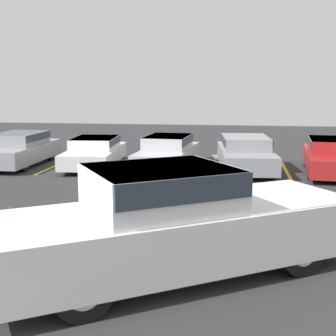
{
  "coord_description": "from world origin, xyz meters",
  "views": [
    {
      "loc": [
        2.03,
        -7.75,
        3.15
      ],
      "look_at": [
        0.23,
        4.28,
        1.0
      ],
      "focal_mm": 50.0,
      "sensor_mm": 36.0,
      "label": 1
    }
  ],
  "objects_px": {
    "parked_sedan_b": "(95,151)",
    "wheel_stop_curb": "(234,157)",
    "pickup_truck": "(178,221)",
    "parked_sedan_a": "(20,148)",
    "parked_sedan_c": "(168,151)",
    "parked_sedan_d": "(245,152)",
    "traffic_cone": "(11,220)",
    "parked_sedan_e": "(333,155)"
  },
  "relations": [
    {
      "from": "parked_sedan_c",
      "to": "parked_sedan_d",
      "type": "relative_size",
      "value": 0.97
    },
    {
      "from": "parked_sedan_b",
      "to": "parked_sedan_c",
      "type": "relative_size",
      "value": 0.96
    },
    {
      "from": "pickup_truck",
      "to": "traffic_cone",
      "type": "relative_size",
      "value": 10.43
    },
    {
      "from": "pickup_truck",
      "to": "parked_sedan_d",
      "type": "bearing_deg",
      "value": 49.89
    },
    {
      "from": "parked_sedan_c",
      "to": "parked_sedan_d",
      "type": "xyz_separation_m",
      "value": [
        2.97,
        -0.12,
        0.01
      ]
    },
    {
      "from": "pickup_truck",
      "to": "parked_sedan_c",
      "type": "relative_size",
      "value": 1.34
    },
    {
      "from": "parked_sedan_b",
      "to": "traffic_cone",
      "type": "bearing_deg",
      "value": 0.33
    },
    {
      "from": "pickup_truck",
      "to": "wheel_stop_curb",
      "type": "bearing_deg",
      "value": 53.23
    },
    {
      "from": "pickup_truck",
      "to": "parked_sedan_d",
      "type": "relative_size",
      "value": 1.31
    },
    {
      "from": "parked_sedan_a",
      "to": "traffic_cone",
      "type": "xyz_separation_m",
      "value": [
        3.8,
        -8.3,
        -0.4
      ]
    },
    {
      "from": "pickup_truck",
      "to": "parked_sedan_b",
      "type": "distance_m",
      "value": 11.08
    },
    {
      "from": "parked_sedan_e",
      "to": "wheel_stop_curb",
      "type": "relative_size",
      "value": 2.48
    },
    {
      "from": "parked_sedan_e",
      "to": "traffic_cone",
      "type": "distance_m",
      "value": 11.66
    },
    {
      "from": "wheel_stop_curb",
      "to": "parked_sedan_e",
      "type": "bearing_deg",
      "value": -39.58
    },
    {
      "from": "parked_sedan_a",
      "to": "traffic_cone",
      "type": "distance_m",
      "value": 9.13
    },
    {
      "from": "parked_sedan_d",
      "to": "wheel_stop_curb",
      "type": "height_order",
      "value": "parked_sedan_d"
    },
    {
      "from": "pickup_truck",
      "to": "parked_sedan_e",
      "type": "height_order",
      "value": "pickup_truck"
    },
    {
      "from": "parked_sedan_c",
      "to": "traffic_cone",
      "type": "bearing_deg",
      "value": -10.12
    },
    {
      "from": "pickup_truck",
      "to": "parked_sedan_a",
      "type": "distance_m",
      "value": 12.61
    },
    {
      "from": "pickup_truck",
      "to": "wheel_stop_curb",
      "type": "relative_size",
      "value": 3.27
    },
    {
      "from": "parked_sedan_a",
      "to": "wheel_stop_curb",
      "type": "bearing_deg",
      "value": 107.77
    },
    {
      "from": "pickup_truck",
      "to": "wheel_stop_curb",
      "type": "distance_m",
      "value": 12.95
    },
    {
      "from": "parked_sedan_e",
      "to": "parked_sedan_d",
      "type": "bearing_deg",
      "value": -89.72
    },
    {
      "from": "pickup_truck",
      "to": "parked_sedan_e",
      "type": "distance_m",
      "value": 10.87
    },
    {
      "from": "parked_sedan_a",
      "to": "traffic_cone",
      "type": "bearing_deg",
      "value": 23.59
    },
    {
      "from": "parked_sedan_c",
      "to": "traffic_cone",
      "type": "height_order",
      "value": "parked_sedan_c"
    },
    {
      "from": "parked_sedan_a",
      "to": "parked_sedan_b",
      "type": "relative_size",
      "value": 1.02
    },
    {
      "from": "parked_sedan_b",
      "to": "traffic_cone",
      "type": "relative_size",
      "value": 7.47
    },
    {
      "from": "parked_sedan_a",
      "to": "parked_sedan_e",
      "type": "height_order",
      "value": "parked_sedan_a"
    },
    {
      "from": "parked_sedan_b",
      "to": "wheel_stop_curb",
      "type": "height_order",
      "value": "parked_sedan_b"
    },
    {
      "from": "parked_sedan_b",
      "to": "parked_sedan_d",
      "type": "bearing_deg",
      "value": 86.71
    },
    {
      "from": "traffic_cone",
      "to": "wheel_stop_curb",
      "type": "xyz_separation_m",
      "value": [
        4.68,
        11.18,
        -0.21
      ]
    },
    {
      "from": "traffic_cone",
      "to": "wheel_stop_curb",
      "type": "relative_size",
      "value": 0.31
    },
    {
      "from": "parked_sedan_c",
      "to": "wheel_stop_curb",
      "type": "xyz_separation_m",
      "value": [
        2.54,
        2.56,
        -0.59
      ]
    },
    {
      "from": "pickup_truck",
      "to": "wheel_stop_curb",
      "type": "height_order",
      "value": "pickup_truck"
    },
    {
      "from": "parked_sedan_c",
      "to": "parked_sedan_e",
      "type": "distance_m",
      "value": 6.1
    },
    {
      "from": "parked_sedan_d",
      "to": "parked_sedan_e",
      "type": "height_order",
      "value": "parked_sedan_d"
    },
    {
      "from": "parked_sedan_a",
      "to": "parked_sedan_c",
      "type": "bearing_deg",
      "value": 92.08
    },
    {
      "from": "wheel_stop_curb",
      "to": "parked_sedan_b",
      "type": "bearing_deg",
      "value": -152.45
    },
    {
      "from": "traffic_cone",
      "to": "parked_sedan_c",
      "type": "bearing_deg",
      "value": 76.06
    },
    {
      "from": "pickup_truck",
      "to": "parked_sedan_d",
      "type": "height_order",
      "value": "pickup_truck"
    },
    {
      "from": "parked_sedan_d",
      "to": "traffic_cone",
      "type": "distance_m",
      "value": 9.92
    }
  ]
}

